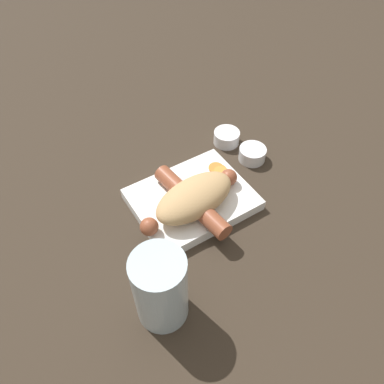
# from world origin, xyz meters

# --- Properties ---
(ground_plane) EXTENTS (3.00, 3.00, 0.00)m
(ground_plane) POSITION_xyz_m (0.00, 0.00, 0.00)
(ground_plane) COLOR #33281E
(food_tray) EXTENTS (0.21, 0.17, 0.02)m
(food_tray) POSITION_xyz_m (0.00, 0.00, 0.01)
(food_tray) COLOR white
(food_tray) RESTS_ON ground_plane
(bread_roll) EXTENTS (0.16, 0.10, 0.05)m
(bread_roll) POSITION_xyz_m (0.01, 0.02, 0.05)
(bread_roll) COLOR tan
(bread_roll) RESTS_ON food_tray
(sausage) EXTENTS (0.21, 0.18, 0.03)m
(sausage) POSITION_xyz_m (0.01, 0.02, 0.04)
(sausage) COLOR brown
(sausage) RESTS_ON food_tray
(pickled_veggies) EXTENTS (0.04, 0.05, 0.00)m
(pickled_veggies) POSITION_xyz_m (-0.08, -0.03, 0.02)
(pickled_veggies) COLOR orange
(pickled_veggies) RESTS_ON food_tray
(condiment_cup_near) EXTENTS (0.05, 0.05, 0.03)m
(condiment_cup_near) POSITION_xyz_m (-0.17, -0.03, 0.01)
(condiment_cup_near) COLOR white
(condiment_cup_near) RESTS_ON ground_plane
(condiment_cup_far) EXTENTS (0.05, 0.05, 0.03)m
(condiment_cup_far) POSITION_xyz_m (-0.15, -0.10, 0.01)
(condiment_cup_far) COLOR white
(condiment_cup_far) RESTS_ON ground_plane
(drink_glass) EXTENTS (0.08, 0.08, 0.13)m
(drink_glass) POSITION_xyz_m (0.15, 0.15, 0.07)
(drink_glass) COLOR silver
(drink_glass) RESTS_ON ground_plane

